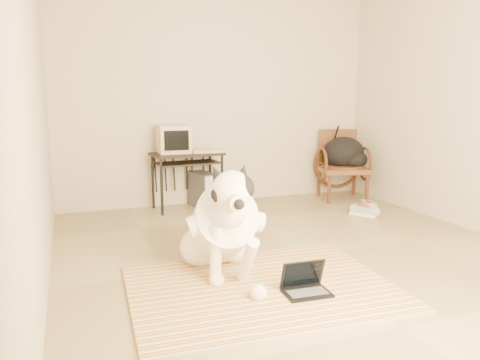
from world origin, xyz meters
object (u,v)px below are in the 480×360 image
dog (223,227)px  rattan_chair (342,165)px  crt_monitor (174,139)px  backpack (345,154)px  computer_desk (187,161)px  laptop (305,285)px  pc_tower (204,190)px

dog → rattan_chair: (2.29, 1.97, 0.08)m
crt_monitor → backpack: 2.23m
computer_desk → dog: bearing=-96.7°
dog → laptop: (0.40, -0.58, -0.29)m
dog → pc_tower: (0.44, 2.10, -0.15)m
pc_tower → backpack: bearing=-5.8°
pc_tower → rattan_chair: rattan_chair is taller
computer_desk → laptop: bearing=-86.7°
laptop → computer_desk: bearing=93.3°
laptop → backpack: size_ratio=0.58×
pc_tower → crt_monitor: bearing=170.3°
computer_desk → backpack: size_ratio=1.54×
pc_tower → laptop: bearing=-90.8°
dog → crt_monitor: size_ratio=3.53×
pc_tower → backpack: size_ratio=0.88×
computer_desk → crt_monitor: (-0.15, 0.05, 0.26)m
dog → laptop: 0.77m
laptop → backpack: 3.18m
dog → pc_tower: 2.15m
crt_monitor → rattan_chair: size_ratio=0.41×
pc_tower → rattan_chair: 1.87m
pc_tower → backpack: 1.91m
laptop → rattan_chair: bearing=53.5°
rattan_chair → backpack: size_ratio=1.63×
dog → crt_monitor: crt_monitor is taller
laptop → pc_tower: (0.04, 2.68, 0.14)m
dog → computer_desk: dog is taller
dog → laptop: dog is taller
dog → backpack: (2.30, 1.91, 0.23)m
pc_tower → dog: bearing=-101.8°
laptop → crt_monitor: size_ratio=0.88×
computer_desk → pc_tower: bearing=-3.1°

